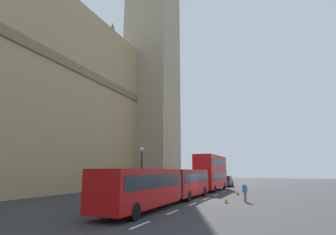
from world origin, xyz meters
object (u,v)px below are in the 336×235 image
clock_tower (153,0)px  articulated_bus (168,183)px  traffic_cone_middle (238,193)px  double_decker_bus (211,171)px  traffic_cone_west (226,200)px  street_lamp (142,168)px  traffic_cone_east (235,191)px  sedan_lead (226,181)px  pedestrian_near_cones (245,192)px

clock_tower → articulated_bus: (-25.05, -13.99, -38.78)m
traffic_cone_middle → double_decker_bus: bearing=37.8°
traffic_cone_west → street_lamp: (0.84, 8.98, 2.77)m
double_decker_bus → street_lamp: bearing=160.7°
traffic_cone_east → street_lamp: (-9.94, 8.16, 2.77)m
sedan_lead → street_lamp: bearing=168.1°
traffic_cone_west → street_lamp: bearing=84.7°
clock_tower → pedestrian_near_cones: size_ratio=45.66×
articulated_bus → traffic_cone_east: bearing=-15.1°
double_decker_bus → traffic_cone_east: (-2.90, -3.65, -2.43)m
articulated_bus → sedan_lead: articulated_bus is taller
double_decker_bus → traffic_cone_middle: 7.56m
street_lamp → double_decker_bus: bearing=-19.3°
clock_tower → double_decker_bus: 41.24m
double_decker_bus → traffic_cone_west: bearing=-161.9°
clock_tower → sedan_lead: (1.27, -14.30, -39.61)m
clock_tower → traffic_cone_middle: bearing=-127.9°
sedan_lead → pedestrian_near_cones: bearing=-165.8°
traffic_cone_west → traffic_cone_east: (10.78, 0.82, 0.00)m
traffic_cone_east → traffic_cone_middle: bearing=-165.0°
sedan_lead → double_decker_bus: bearing=178.2°
traffic_cone_west → articulated_bus: bearing=121.3°
clock_tower → traffic_cone_west: bearing=-140.4°
traffic_cone_east → pedestrian_near_cones: size_ratio=0.34×
clock_tower → traffic_cone_west: 49.59m
pedestrian_near_cones → double_decker_bus: bearing=25.7°
traffic_cone_west → pedestrian_near_cones: bearing=-49.0°
articulated_bus → traffic_cone_middle: bearing=-22.2°
sedan_lead → traffic_cone_east: size_ratio=7.59×
articulated_bus → double_decker_bus: 16.42m
clock_tower → double_decker_bus: bearing=-121.8°
articulated_bus → traffic_cone_west: articulated_bus is taller
traffic_cone_east → articulated_bus: bearing=164.9°
street_lamp → pedestrian_near_cones: bearing=-87.5°
sedan_lead → pedestrian_near_cones: size_ratio=2.60×
articulated_bus → traffic_cone_west: 5.43m
traffic_cone_middle → pedestrian_near_cones: bearing=-166.8°
clock_tower → traffic_cone_east: (-11.56, -17.64, -40.24)m
street_lamp → traffic_cone_east: bearing=-39.4°
double_decker_bus → traffic_cone_east: bearing=-128.4°
pedestrian_near_cones → traffic_cone_middle: bearing=13.2°
articulated_bus → street_lamp: size_ratio=3.55×
traffic_cone_middle → street_lamp: 11.76m
double_decker_bus → traffic_cone_east: 5.25m
double_decker_bus → traffic_cone_west: 14.59m
articulated_bus → pedestrian_near_cones: articulated_bus is taller
pedestrian_near_cones → street_lamp: bearing=92.5°
sedan_lead → traffic_cone_west: bearing=-170.0°
double_decker_bus → traffic_cone_west: double_decker_bus is taller
articulated_bus → pedestrian_near_cones: (4.01, -5.97, -0.83)m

